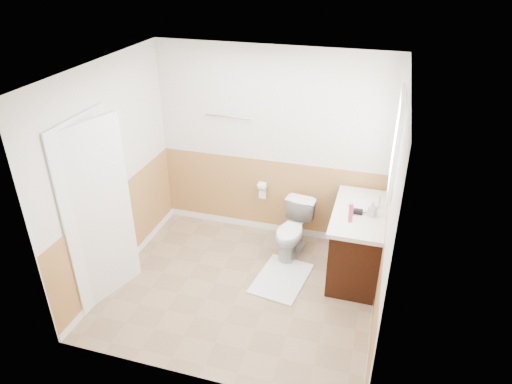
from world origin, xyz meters
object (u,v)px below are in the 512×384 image
(vanity_cabinet, at_px, (357,244))
(soap_dispenser, at_px, (373,209))
(bath_mat, at_px, (281,278))
(lotion_bottle, at_px, (351,213))
(toilet, at_px, (293,230))

(vanity_cabinet, bearing_deg, soap_dispenser, -26.70)
(soap_dispenser, bearing_deg, bath_mat, -160.48)
(lotion_bottle, bearing_deg, soap_dispenser, 40.80)
(vanity_cabinet, bearing_deg, lotion_bottle, -111.78)
(vanity_cabinet, relative_size, soap_dispenser, 6.33)
(toilet, height_order, bath_mat, toilet)
(lotion_bottle, distance_m, soap_dispenser, 0.29)
(toilet, bearing_deg, bath_mat, -81.72)
(vanity_cabinet, relative_size, lotion_bottle, 5.00)
(vanity_cabinet, distance_m, soap_dispenser, 0.55)
(toilet, relative_size, lotion_bottle, 3.11)
(toilet, xyz_separation_m, lotion_bottle, (0.71, -0.41, 0.62))
(lotion_bottle, bearing_deg, toilet, 149.79)
(toilet, relative_size, bath_mat, 0.85)
(soap_dispenser, bearing_deg, toilet, 166.52)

